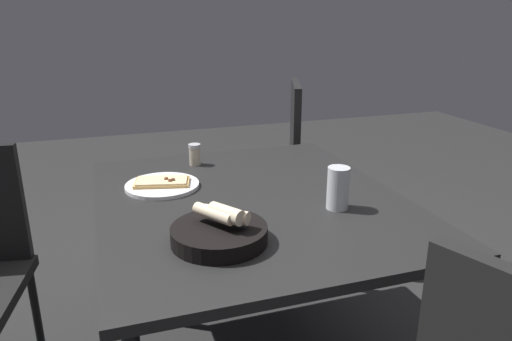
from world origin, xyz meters
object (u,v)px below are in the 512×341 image
(chair_far, at_px, (274,161))
(pizza_plate, at_px, (162,185))
(bread_basket, at_px, (220,232))
(pepper_shaker, at_px, (195,156))
(dining_table, at_px, (250,213))
(beer_glass, at_px, (338,191))

(chair_far, bearing_deg, pizza_plate, -134.46)
(bread_basket, height_order, pepper_shaker, bread_basket)
(bread_basket, bearing_deg, chair_far, 63.12)
(dining_table, xyz_separation_m, pizza_plate, (-0.27, 0.20, 0.07))
(chair_far, bearing_deg, beer_glass, -99.97)
(pepper_shaker, bearing_deg, dining_table, -76.28)
(pizza_plate, xyz_separation_m, bread_basket, (0.09, -0.48, 0.02))
(chair_far, bearing_deg, pepper_shaker, -137.74)
(pizza_plate, distance_m, beer_glass, 0.63)
(beer_glass, bearing_deg, pizza_plate, 143.98)
(bread_basket, relative_size, chair_far, 0.27)
(dining_table, bearing_deg, beer_glass, -35.59)
(dining_table, bearing_deg, bread_basket, -121.93)
(beer_glass, height_order, pepper_shaker, beer_glass)
(pepper_shaker, bearing_deg, pizza_plate, -126.02)
(pizza_plate, relative_size, chair_far, 0.27)
(beer_glass, bearing_deg, chair_far, 80.03)
(dining_table, bearing_deg, chair_far, 64.79)
(pizza_plate, bearing_deg, chair_far, 45.54)
(beer_glass, height_order, chair_far, chair_far)
(pepper_shaker, height_order, chair_far, chair_far)
(pizza_plate, bearing_deg, bread_basket, -79.18)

